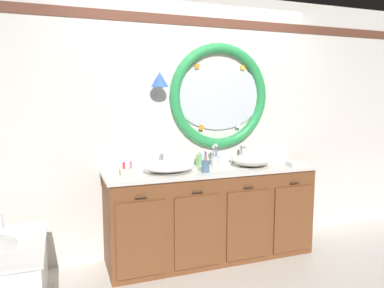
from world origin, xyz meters
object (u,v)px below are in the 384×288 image
at_px(soap_dispenser, 199,160).
at_px(toiletry_basket, 128,171).
at_px(sink_basin_right, 252,160).
at_px(sink_basin_left, 169,166).
at_px(toothbrush_holder_left, 205,166).
at_px(toothbrush_holder_right, 215,160).
at_px(folded_hand_towel, 295,164).

relative_size(soap_dispenser, toiletry_basket, 1.02).
xyz_separation_m(sink_basin_right, toiletry_basket, (-1.24, 0.01, -0.03)).
xyz_separation_m(sink_basin_left, toothbrush_holder_left, (0.32, -0.12, 0.01)).
bearing_deg(sink_basin_right, toothbrush_holder_right, 153.08).
height_order(sink_basin_left, soap_dispenser, soap_dispenser).
distance_m(sink_basin_right, toiletry_basket, 1.24).
distance_m(toothbrush_holder_right, toiletry_basket, 0.93).
distance_m(sink_basin_left, toiletry_basket, 0.38).
bearing_deg(soap_dispenser, toothbrush_holder_right, -14.98).
xyz_separation_m(soap_dispenser, folded_hand_towel, (0.90, -0.35, -0.04)).
bearing_deg(sink_basin_left, folded_hand_towel, -6.31).
height_order(soap_dispenser, toiletry_basket, soap_dispenser).
xyz_separation_m(sink_basin_right, toothbrush_holder_right, (-0.33, 0.17, -0.01)).
bearing_deg(toothbrush_holder_left, toothbrush_holder_right, 52.10).
distance_m(sink_basin_left, sink_basin_right, 0.87).
xyz_separation_m(toothbrush_holder_right, toiletry_basket, (-0.92, -0.16, -0.02)).
bearing_deg(toothbrush_holder_left, sink_basin_left, 159.82).
bearing_deg(toothbrush_holder_left, sink_basin_right, 11.99).
height_order(toothbrush_holder_left, soap_dispenser, toothbrush_holder_left).
height_order(soap_dispenser, folded_hand_towel, soap_dispenser).
bearing_deg(toothbrush_holder_right, toiletry_basket, -170.17).
bearing_deg(soap_dispenser, folded_hand_towel, -21.32).
relative_size(toothbrush_holder_left, soap_dispenser, 1.55).
distance_m(toothbrush_holder_left, toothbrush_holder_right, 0.36).
xyz_separation_m(toothbrush_holder_left, toothbrush_holder_right, (0.22, 0.28, -0.00)).
xyz_separation_m(sink_basin_left, toothbrush_holder_right, (0.54, 0.17, 0.00)).
distance_m(sink_basin_left, toothbrush_holder_left, 0.34).
height_order(sink_basin_left, toiletry_basket, toiletry_basket).
bearing_deg(toothbrush_holder_right, folded_hand_towel, -22.60).
relative_size(sink_basin_right, toiletry_basket, 2.85).
distance_m(soap_dispenser, folded_hand_towel, 0.96).
bearing_deg(sink_basin_left, sink_basin_right, 0.00).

